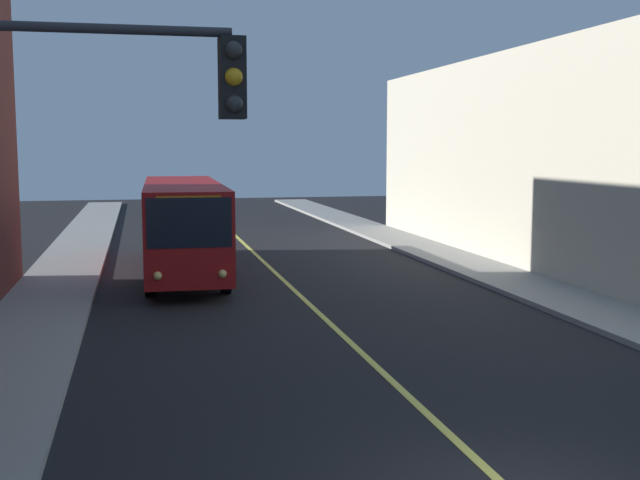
% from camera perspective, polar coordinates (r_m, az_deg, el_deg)
% --- Properties ---
extents(sidewalk_left, '(2.50, 90.00, 0.15)m').
position_cam_1_polar(sidewalk_left, '(19.30, -20.42, -6.84)').
color(sidewalk_left, gray).
rests_on(sidewalk_left, ground).
extents(sidewalk_right, '(2.50, 90.00, 0.15)m').
position_cam_1_polar(sidewalk_right, '(22.49, 19.44, -4.91)').
color(sidewalk_right, gray).
rests_on(sidewalk_right, ground).
extents(lane_stripe_center, '(0.16, 60.00, 0.01)m').
position_cam_1_polar(lane_stripe_center, '(24.46, -1.68, -3.77)').
color(lane_stripe_center, '#D8CC4C').
rests_on(lane_stripe_center, ground).
extents(city_bus, '(2.81, 12.20, 3.20)m').
position_cam_1_polar(city_bus, '(28.35, -9.77, 1.28)').
color(city_bus, maroon).
rests_on(city_bus, ground).
extents(traffic_signal_left_corner, '(3.75, 0.48, 6.00)m').
position_cam_1_polar(traffic_signal_left_corner, '(10.04, -17.46, 5.50)').
color(traffic_signal_left_corner, '#2D2D33').
rests_on(traffic_signal_left_corner, sidewalk_left).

